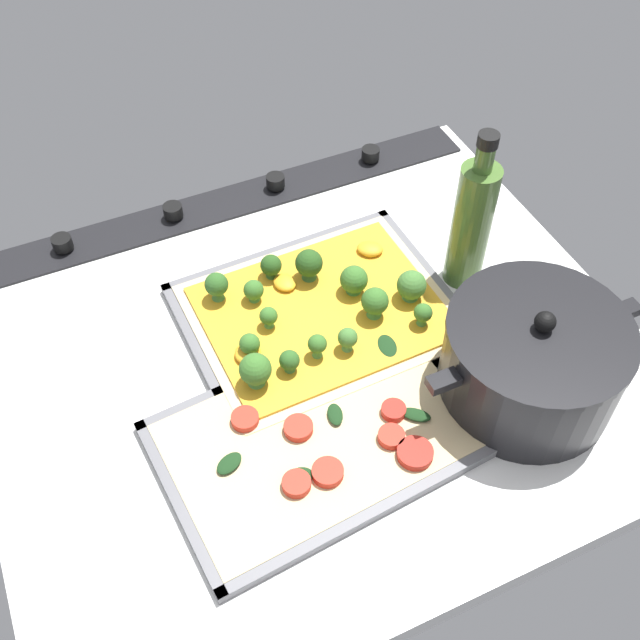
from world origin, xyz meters
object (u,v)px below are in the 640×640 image
Objects in this scene: broccoli_pizza at (321,311)px; cooking_pot at (532,361)px; baking_tray_back at (320,438)px; oil_bottle at (472,223)px; baking_tray_front at (322,318)px; veggie_pizza_back at (323,436)px.

broccoli_pizza is 26.97cm from cooking_pot.
oil_bottle is (-28.37, -15.63, 9.43)cm from baking_tray_back.
baking_tray_front is 0.99× the size of veggie_pizza_back.
cooking_pot is at bearing 171.91° from veggie_pizza_back.
baking_tray_back is (7.74, 16.36, 0.01)cm from baking_tray_front.
oil_bottle is at bearing -99.51° from cooking_pot.
oil_bottle is at bearing 177.97° from baking_tray_front.
veggie_pizza_back is (7.26, 16.53, -0.96)cm from broccoli_pizza.
oil_bottle is at bearing 178.23° from broccoli_pizza.
baking_tray_front is 0.92× the size of baking_tray_back.
baking_tray_front is 18.25cm from veggie_pizza_back.
baking_tray_back is 25.97cm from cooking_pot.
baking_tray_back is 0.78cm from veggie_pizza_back.
veggie_pizza_back reaches higher than baking_tray_front.
veggie_pizza_back is (-0.23, 0.26, 0.70)cm from baking_tray_back.
baking_tray_back is 1.63× the size of oil_bottle.
baking_tray_front is at bearing -114.30° from veggie_pizza_back.
oil_bottle reaches higher than cooking_pot.
broccoli_pizza is 1.40× the size of oil_bottle.
veggie_pizza_back is at bearing 132.06° from baking_tray_back.
cooking_pot reaches higher than broccoli_pizza.
cooking_pot is 1.20× the size of oil_bottle.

